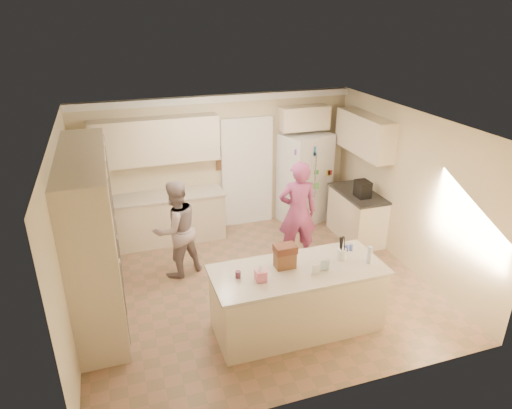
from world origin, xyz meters
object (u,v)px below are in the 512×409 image
object	(u,v)px
coffee_maker	(363,189)
teen_boy	(176,229)
utensil_crock	(342,254)
tissue_box	(261,275)
teen_girl	(298,212)
island_base	(297,300)
refrigerator	(305,178)
dollhouse_body	(285,260)

from	to	relation	value
coffee_maker	teen_boy	bearing A→B (deg)	-179.66
utensil_crock	tissue_box	xyz separation A→B (m)	(-1.20, -0.15, -0.00)
teen_boy	teen_girl	bearing A→B (deg)	151.91
island_base	refrigerator	bearing A→B (deg)	64.79
refrigerator	island_base	xyz separation A→B (m)	(-1.49, -3.16, -0.46)
teen_boy	teen_girl	distance (m)	2.02
island_base	tissue_box	bearing A→B (deg)	-169.70
island_base	utensil_crock	xyz separation A→B (m)	(0.65, 0.05, 0.56)
utensil_crock	teen_boy	size ratio (longest dim) A/B	0.09
coffee_maker	tissue_box	xyz separation A→B (m)	(-2.60, -2.00, -0.07)
island_base	dollhouse_body	world-z (taller)	dollhouse_body
coffee_maker	tissue_box	world-z (taller)	coffee_maker
teen_boy	teen_girl	xyz separation A→B (m)	(2.01, -0.18, 0.08)
teen_girl	refrigerator	bearing A→B (deg)	-107.77
coffee_maker	teen_boy	world-z (taller)	teen_boy
island_base	teen_boy	world-z (taller)	teen_boy
tissue_box	teen_girl	xyz separation A→B (m)	(1.27, 1.80, -0.10)
refrigerator	teen_boy	bearing A→B (deg)	-172.67
refrigerator	tissue_box	bearing A→B (deg)	-139.37
tissue_box	island_base	bearing A→B (deg)	10.30
refrigerator	teen_boy	distance (m)	3.06
refrigerator	teen_boy	world-z (taller)	refrigerator
teen_girl	island_base	bearing A→B (deg)	77.18
refrigerator	tissue_box	distance (m)	3.84
coffee_maker	refrigerator	bearing A→B (deg)	114.13
tissue_box	dollhouse_body	bearing A→B (deg)	26.57
island_base	teen_boy	bearing A→B (deg)	124.52
refrigerator	utensil_crock	xyz separation A→B (m)	(-0.84, -3.11, 0.10)
dollhouse_body	tissue_box	bearing A→B (deg)	-153.43
tissue_box	teen_boy	size ratio (longest dim) A/B	0.09
tissue_box	coffee_maker	bearing A→B (deg)	37.57
utensil_crock	refrigerator	bearing A→B (deg)	74.93
dollhouse_body	teen_boy	bearing A→B (deg)	122.70
utensil_crock	teen_girl	bearing A→B (deg)	87.64
tissue_box	teen_boy	bearing A→B (deg)	110.57
refrigerator	coffee_maker	world-z (taller)	refrigerator
island_base	utensil_crock	size ratio (longest dim) A/B	14.67
coffee_maker	tissue_box	size ratio (longest dim) A/B	2.14
tissue_box	teen_girl	bearing A→B (deg)	54.86
utensil_crock	tissue_box	world-z (taller)	utensil_crock
coffee_maker	teen_girl	distance (m)	1.36
dollhouse_body	coffee_maker	bearing A→B (deg)	39.29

